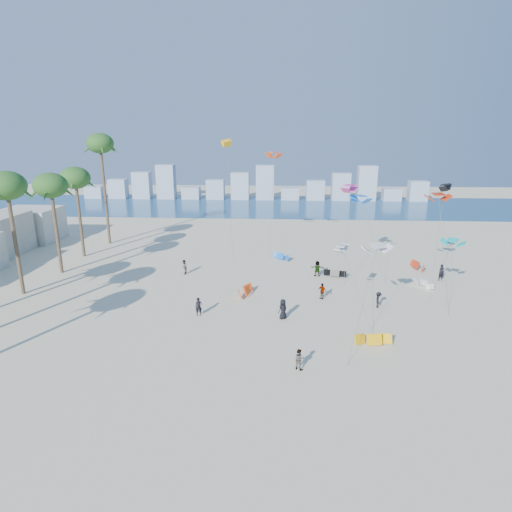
{
  "coord_description": "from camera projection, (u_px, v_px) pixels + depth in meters",
  "views": [
    {
      "loc": [
        5.35,
        -24.19,
        16.24
      ],
      "look_at": [
        3.0,
        16.0,
        4.5
      ],
      "focal_mm": 29.96,
      "sensor_mm": 36.0,
      "label": 1
    }
  ],
  "objects": [
    {
      "name": "ground",
      "position": [
        196.0,
        389.0,
        28.03
      ],
      "size": [
        220.0,
        220.0,
        0.0
      ],
      "primitive_type": "plane",
      "color": "beige",
      "rests_on": "ground"
    },
    {
      "name": "flying_kites",
      "position": [
        335.0,
        183.0,
        46.31
      ],
      "size": [
        25.9,
        31.23,
        15.94
      ],
      "color": "silver",
      "rests_on": "ground"
    },
    {
      "name": "kitesurfers_far",
      "position": [
        310.0,
        281.0,
        45.58
      ],
      "size": [
        30.31,
        12.96,
        1.88
      ],
      "color": "black",
      "rests_on": "ground"
    },
    {
      "name": "grounded_kites",
      "position": [
        342.0,
        284.0,
        46.05
      ],
      "size": [
        21.63,
        25.14,
        0.96
      ],
      "color": "#FF490D",
      "rests_on": "ground"
    },
    {
      "name": "palm_row",
      "position": [
        9.0,
        188.0,
        41.65
      ],
      "size": [
        7.32,
        44.8,
        16.09
      ],
      "color": "brown",
      "rests_on": "ground"
    },
    {
      "name": "ocean",
      "position": [
        257.0,
        206.0,
        97.03
      ],
      "size": [
        220.0,
        220.0,
        0.0
      ],
      "primitive_type": "plane",
      "color": "navy",
      "rests_on": "ground"
    },
    {
      "name": "kitesurfer_mid",
      "position": [
        298.0,
        359.0,
        30.19
      ],
      "size": [
        0.95,
        0.9,
        1.55
      ],
      "primitive_type": "imported",
      "rotation": [
        0.0,
        0.0,
        2.57
      ],
      "color": "gray",
      "rests_on": "ground"
    },
    {
      "name": "kitesurfer_near",
      "position": [
        199.0,
        307.0,
        39.03
      ],
      "size": [
        0.71,
        0.56,
        1.71
      ],
      "primitive_type": "imported",
      "rotation": [
        0.0,
        0.0,
        0.27
      ],
      "color": "black",
      "rests_on": "ground"
    },
    {
      "name": "distant_skyline",
      "position": [
        255.0,
        187.0,
        105.82
      ],
      "size": [
        85.0,
        3.0,
        8.4
      ],
      "color": "#9EADBF",
      "rests_on": "ground"
    }
  ]
}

